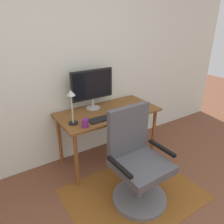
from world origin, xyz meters
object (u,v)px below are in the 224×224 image
at_px(computer_mouse, 130,111).
at_px(desk_lamp, 72,102).
at_px(cell_phone, 135,107).
at_px(desk, 108,117).
at_px(monitor, 92,86).
at_px(keyboard, 106,118).
at_px(coffee_cup, 85,123).
at_px(office_chair, 137,166).

distance_m(computer_mouse, desk_lamp, 0.77).
xyz_separation_m(cell_phone, desk_lamp, (-0.88, -0.00, 0.26)).
bearing_deg(desk, monitor, 123.50).
height_order(cell_phone, desk_lamp, desk_lamp).
bearing_deg(monitor, computer_mouse, -49.03).
relative_size(keyboard, coffee_cup, 4.73).
xyz_separation_m(computer_mouse, desk_lamp, (-0.72, 0.10, 0.25)).
bearing_deg(monitor, coffee_cup, -127.31).
bearing_deg(desk, office_chair, -99.23).
bearing_deg(office_chair, desk_lamp, 119.26).
bearing_deg(desk_lamp, office_chair, -59.47).
xyz_separation_m(monitor, computer_mouse, (0.32, -0.37, -0.29)).
relative_size(coffee_cup, desk_lamp, 0.23).
relative_size(desk, office_chair, 1.26).
bearing_deg(cell_phone, monitor, 122.16).
height_order(desk, keyboard, keyboard).
bearing_deg(cell_phone, keyboard, 161.13).
bearing_deg(office_chair, monitor, 88.40).
bearing_deg(office_chair, cell_phone, 52.71).
distance_m(coffee_cup, office_chair, 0.71).
bearing_deg(keyboard, computer_mouse, -2.66).
relative_size(monitor, office_chair, 0.56).
relative_size(cell_phone, office_chair, 0.14).
bearing_deg(cell_phone, office_chair, -154.30).
bearing_deg(monitor, office_chair, -90.32).
height_order(monitor, office_chair, monitor).
distance_m(desk, coffee_cup, 0.52).
bearing_deg(computer_mouse, cell_phone, 32.46).
height_order(keyboard, computer_mouse, computer_mouse).
distance_m(monitor, cell_phone, 0.63).
distance_m(keyboard, desk_lamp, 0.46).
bearing_deg(coffee_cup, cell_phone, 10.43).
height_order(coffee_cup, cell_phone, coffee_cup).
bearing_deg(monitor, desk_lamp, -145.37).
height_order(desk_lamp, office_chair, desk_lamp).
xyz_separation_m(desk, coffee_cup, (-0.44, -0.24, 0.12)).
height_order(computer_mouse, coffee_cup, coffee_cup).
relative_size(desk, keyboard, 2.99).
relative_size(computer_mouse, cell_phone, 0.74).
bearing_deg(coffee_cup, desk_lamp, 118.29).
bearing_deg(computer_mouse, desk_lamp, 172.30).
bearing_deg(computer_mouse, office_chair, -120.05).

